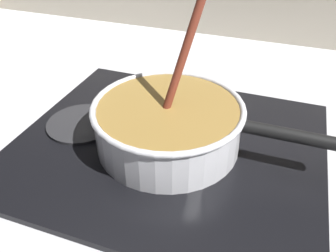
{
  "coord_description": "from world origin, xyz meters",
  "views": [
    {
      "loc": [
        0.25,
        -0.31,
        0.41
      ],
      "look_at": [
        0.08,
        0.17,
        0.05
      ],
      "focal_mm": 37.22,
      "sensor_mm": 36.0,
      "label": 1
    }
  ],
  "objects": [
    {
      "name": "burner_ring",
      "position": [
        0.08,
        0.17,
        0.02
      ],
      "size": [
        0.19,
        0.19,
        0.01
      ],
      "primitive_type": "torus",
      "color": "#592D0C",
      "rests_on": "hob_plate"
    },
    {
      "name": "hob_plate",
      "position": [
        0.08,
        0.17,
        0.01
      ],
      "size": [
        0.56,
        0.48,
        0.01
      ],
      "primitive_type": "cube",
      "color": "black",
      "rests_on": "ground"
    },
    {
      "name": "cooking_pan",
      "position": [
        0.08,
        0.17,
        0.06
      ],
      "size": [
        0.43,
        0.27,
        0.33
      ],
      "color": "silver",
      "rests_on": "hob_plate"
    },
    {
      "name": "spare_burner",
      "position": [
        -0.11,
        0.17,
        0.01
      ],
      "size": [
        0.14,
        0.14,
        0.01
      ],
      "primitive_type": "cylinder",
      "color": "#262628",
      "rests_on": "hob_plate"
    },
    {
      "name": "ground",
      "position": [
        0.0,
        0.0,
        -0.02
      ],
      "size": [
        2.4,
        1.6,
        0.04
      ],
      "primitive_type": "cube",
      "color": "#B7B7BC"
    }
  ]
}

